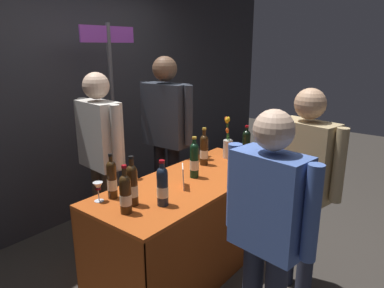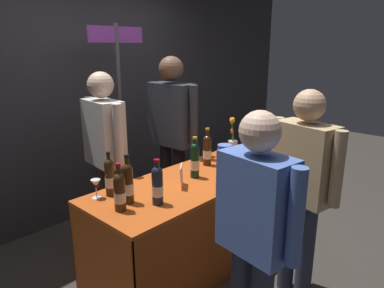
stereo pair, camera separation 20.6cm
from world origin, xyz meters
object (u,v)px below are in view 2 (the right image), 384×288
(display_bottle_0, at_px, (120,191))
(booth_signpost, at_px, (120,104))
(wine_glass_near_vendor, at_px, (96,184))
(taster_foreground_right, at_px, (255,227))
(flower_vase, at_px, (233,145))
(featured_wine_bottle, at_px, (128,183))
(tasting_table, at_px, (192,207))
(vendor_presenter, at_px, (172,126))

(display_bottle_0, xyz_separation_m, booth_signpost, (0.86, 1.14, 0.35))
(wine_glass_near_vendor, distance_m, taster_foreground_right, 1.20)
(display_bottle_0, distance_m, flower_vase, 1.40)
(featured_wine_bottle, relative_size, wine_glass_near_vendor, 2.49)
(featured_wine_bottle, bearing_deg, tasting_table, -2.31)
(vendor_presenter, relative_size, taster_foreground_right, 1.13)
(wine_glass_near_vendor, relative_size, taster_foreground_right, 0.09)
(tasting_table, xyz_separation_m, flower_vase, (0.67, 0.09, 0.38))
(tasting_table, distance_m, display_bottle_0, 0.82)
(wine_glass_near_vendor, height_order, vendor_presenter, vendor_presenter)
(flower_vase, relative_size, booth_signpost, 0.20)
(vendor_presenter, xyz_separation_m, taster_foreground_right, (-0.93, -1.59, -0.15))
(flower_vase, bearing_deg, taster_foreground_right, -139.19)
(featured_wine_bottle, distance_m, vendor_presenter, 1.25)
(featured_wine_bottle, xyz_separation_m, taster_foreground_right, (0.12, -0.94, -0.03))
(taster_foreground_right, bearing_deg, featured_wine_bottle, 15.27)
(flower_vase, distance_m, vendor_presenter, 0.65)
(tasting_table, height_order, wine_glass_near_vendor, wine_glass_near_vendor)
(display_bottle_0, relative_size, wine_glass_near_vendor, 2.34)
(tasting_table, bearing_deg, featured_wine_bottle, 177.69)
(vendor_presenter, bearing_deg, taster_foreground_right, -33.53)
(featured_wine_bottle, xyz_separation_m, wine_glass_near_vendor, (-0.11, 0.23, -0.05))
(featured_wine_bottle, xyz_separation_m, vendor_presenter, (1.06, 0.65, 0.12))
(taster_foreground_right, bearing_deg, vendor_presenter, -22.45)
(display_bottle_0, relative_size, flower_vase, 0.81)
(wine_glass_near_vendor, bearing_deg, tasting_table, -19.48)
(tasting_table, relative_size, flower_vase, 4.40)
(tasting_table, xyz_separation_m, display_bottle_0, (-0.73, -0.03, 0.38))
(vendor_presenter, bearing_deg, booth_signpost, -148.38)
(flower_vase, bearing_deg, wine_glass_near_vendor, 173.05)
(booth_signpost, bearing_deg, tasting_table, -96.82)
(featured_wine_bottle, height_order, booth_signpost, booth_signpost)
(tasting_table, height_order, display_bottle_0, display_bottle_0)
(featured_wine_bottle, bearing_deg, vendor_presenter, 31.77)
(vendor_presenter, distance_m, booth_signpost, 0.57)
(featured_wine_bottle, distance_m, wine_glass_near_vendor, 0.26)
(featured_wine_bottle, relative_size, taster_foreground_right, 0.23)
(display_bottle_0, bearing_deg, wine_glass_near_vendor, 89.89)
(wine_glass_near_vendor, xyz_separation_m, booth_signpost, (0.86, 0.86, 0.38))
(taster_foreground_right, bearing_deg, tasting_table, -20.57)
(featured_wine_bottle, height_order, vendor_presenter, vendor_presenter)
(tasting_table, relative_size, booth_signpost, 0.87)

